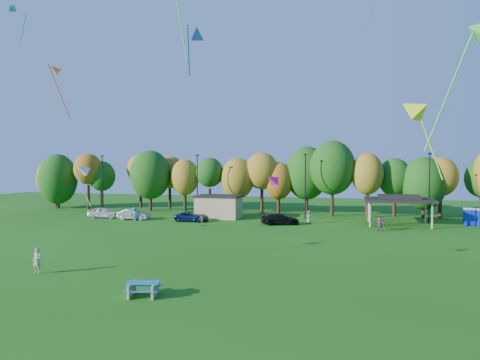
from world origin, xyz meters
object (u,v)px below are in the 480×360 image
(picnic_table, at_px, (143,288))
(car_a, at_px, (104,213))
(kite_flyer, at_px, (37,261))
(car_c, at_px, (192,217))
(car_d, at_px, (280,219))
(car_b, at_px, (134,215))

(picnic_table, bearing_deg, car_a, 112.05)
(kite_flyer, distance_m, car_c, 28.52)
(kite_flyer, relative_size, car_d, 0.38)
(kite_flyer, distance_m, car_b, 29.30)
(picnic_table, distance_m, kite_flyer, 9.88)
(kite_flyer, height_order, car_d, kite_flyer)
(car_b, relative_size, car_d, 0.90)
(picnic_table, xyz_separation_m, car_a, (-22.70, 31.56, 0.29))
(kite_flyer, relative_size, car_c, 0.39)
(picnic_table, xyz_separation_m, car_c, (-9.16, 31.21, 0.17))
(car_b, height_order, car_d, car_b)
(kite_flyer, xyz_separation_m, car_c, (0.33, 28.52, -0.27))
(picnic_table, distance_m, car_b, 35.52)
(kite_flyer, height_order, car_a, kite_flyer)
(car_a, bearing_deg, picnic_table, -150.36)
(kite_flyer, height_order, car_b, kite_flyer)
(picnic_table, height_order, kite_flyer, kite_flyer)
(car_a, bearing_deg, car_c, -97.54)
(car_c, xyz_separation_m, car_d, (11.87, -0.02, 0.06))
(kite_flyer, xyz_separation_m, car_a, (-13.21, 28.86, -0.15))
(kite_flyer, relative_size, car_a, 0.41)
(picnic_table, relative_size, car_d, 0.45)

